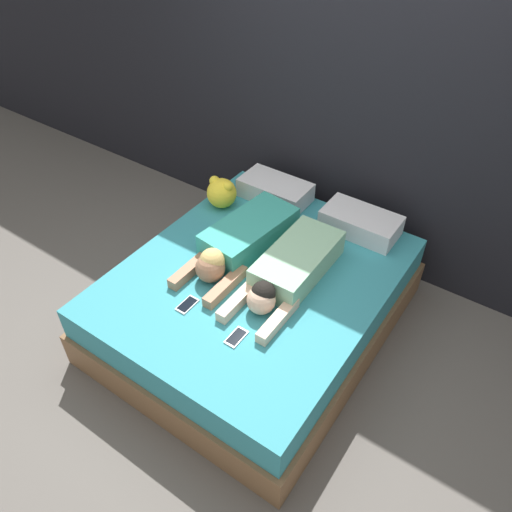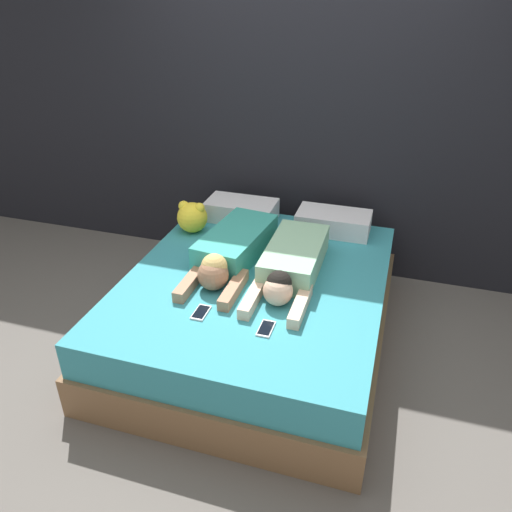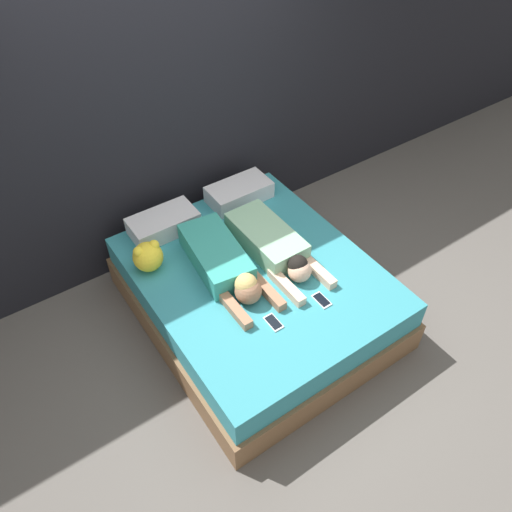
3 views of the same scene
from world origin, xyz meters
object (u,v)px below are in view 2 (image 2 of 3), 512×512
(pillow_head_left, at_px, (241,210))
(plush_toy, at_px, (192,217))
(cell_phone_right, at_px, (266,329))
(person_right, at_px, (291,264))
(person_left, at_px, (231,251))
(pillow_head_right, at_px, (333,222))
(cell_phone_left, at_px, (201,312))
(bed, at_px, (256,309))

(pillow_head_left, xyz_separation_m, plush_toy, (-0.28, -0.31, 0.04))
(cell_phone_right, bearing_deg, pillow_head_left, 113.99)
(plush_toy, bearing_deg, person_right, -25.35)
(person_right, xyz_separation_m, cell_phone_right, (0.00, -0.58, -0.08))
(pillow_head_left, distance_m, person_left, 0.70)
(pillow_head_right, bearing_deg, cell_phone_left, -113.35)
(person_left, xyz_separation_m, person_right, (0.42, -0.04, -0.01))
(pillow_head_left, bearing_deg, person_right, -51.32)
(bed, height_order, plush_toy, plush_toy)
(bed, relative_size, cell_phone_left, 13.55)
(person_right, relative_size, cell_phone_left, 6.72)
(person_right, height_order, cell_phone_right, person_right)
(pillow_head_right, height_order, person_left, person_left)
(person_right, relative_size, cell_phone_right, 6.72)
(pillow_head_left, xyz_separation_m, pillow_head_right, (0.73, 0.00, 0.00))
(pillow_head_right, distance_m, plush_toy, 1.06)
(bed, distance_m, person_right, 0.41)
(cell_phone_left, bearing_deg, cell_phone_right, -4.70)
(pillow_head_right, xyz_separation_m, cell_phone_right, (-0.15, -1.30, -0.07))
(pillow_head_left, bearing_deg, cell_phone_right, -66.01)
(bed, xyz_separation_m, person_right, (0.21, 0.07, 0.35))
(pillow_head_left, bearing_deg, bed, -65.26)
(bed, relative_size, pillow_head_right, 3.68)
(person_right, bearing_deg, bed, -161.52)
(pillow_head_left, height_order, cell_phone_left, pillow_head_left)
(person_right, distance_m, cell_phone_right, 0.59)
(person_left, relative_size, person_right, 1.03)
(pillow_head_left, distance_m, plush_toy, 0.42)
(pillow_head_left, distance_m, cell_phone_left, 1.29)
(bed, bearing_deg, plush_toy, 143.54)
(pillow_head_left, bearing_deg, cell_phone_left, -81.89)
(person_left, bearing_deg, cell_phone_left, -87.43)
(person_left, distance_m, plush_toy, 0.57)
(bed, height_order, pillow_head_left, pillow_head_left)
(pillow_head_left, bearing_deg, plush_toy, -131.96)
(pillow_head_right, height_order, cell_phone_left, pillow_head_right)
(pillow_head_left, height_order, cell_phone_right, pillow_head_left)
(person_right, xyz_separation_m, plush_toy, (-0.86, 0.41, 0.03))
(pillow_head_left, xyz_separation_m, cell_phone_right, (0.58, -1.30, -0.07))
(person_left, bearing_deg, person_right, -5.83)
(pillow_head_left, bearing_deg, person_left, -77.16)
(pillow_head_right, relative_size, cell_phone_right, 3.68)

